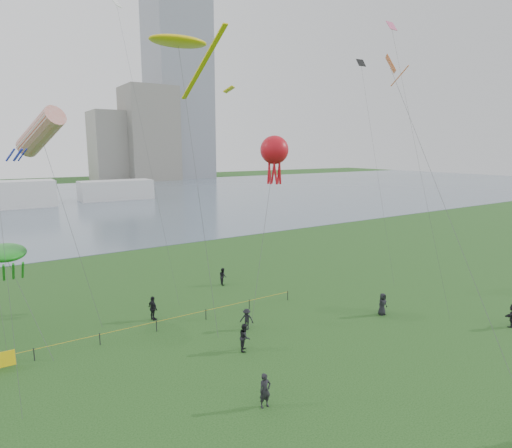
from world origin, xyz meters
TOP-DOWN VIEW (x-y plane):
  - ground_plane at (0.00, 0.00)m, footprint 400.00×400.00m
  - lake at (0.00, 100.00)m, footprint 400.00×120.00m
  - tower at (62.00, 168.00)m, footprint 24.00×24.00m
  - building_mid at (46.00, 162.00)m, footprint 20.00×20.00m
  - building_low at (32.00, 168.00)m, footprint 16.00×18.00m
  - pavilion_left at (-12.00, 95.00)m, footprint 22.00×8.00m
  - pavilion_right at (14.00, 98.00)m, footprint 18.00×7.00m
  - fence at (-12.14, 14.06)m, footprint 24.07×0.07m
  - spectator_a at (-2.16, 8.04)m, footprint 1.09×1.14m
  - spectator_b at (-0.31, 10.78)m, footprint 1.13×1.16m
  - spectator_c at (-5.49, 16.24)m, footprint 0.69×1.19m
  - spectator_d at (10.31, 7.24)m, footprint 0.88×0.58m
  - spectator_f at (-4.59, 2.10)m, footprint 0.68×0.46m
  - spectator_g at (3.29, 20.99)m, footprint 0.78×0.92m
  - kite_stingray at (-1.67, 18.51)m, footprint 4.78×9.97m
  - kite_windsock at (-11.82, 20.31)m, footprint 5.06×5.83m
  - kite_creature at (-14.85, 18.61)m, footprint 3.17×7.65m
  - kite_octopus at (5.39, 15.41)m, footprint 6.38×5.60m
  - kite_delta at (11.03, 7.65)m, footprint 5.96×14.88m
  - small_kites at (-4.07, 17.82)m, footprint 38.70×15.41m

SIDE VIEW (x-z plane):
  - ground_plane at x=0.00m, z-range 0.00..0.00m
  - lake at x=0.00m, z-range -0.02..0.06m
  - fence at x=-12.14m, z-range 0.03..1.08m
  - spectator_b at x=-0.31m, z-range 0.00..1.59m
  - spectator_g at x=3.29m, z-range 0.00..1.68m
  - spectator_d at x=10.31m, z-range 0.00..1.79m
  - spectator_f at x=-4.59m, z-range 0.00..1.83m
  - spectator_a at x=-2.16m, z-range 0.00..1.85m
  - spectator_c at x=-5.49m, z-range 0.00..1.91m
  - pavilion_right at x=14.00m, z-range 0.00..5.00m
  - pavilion_left at x=-12.00m, z-range 0.00..6.00m
  - kite_creature at x=-14.85m, z-range 2.84..9.49m
  - kite_octopus at x=5.39m, z-range 5.86..20.13m
  - building_low at x=32.00m, z-range 0.00..28.00m
  - kite_windsock at x=-11.82m, z-range 6.25..22.41m
  - kite_delta at x=11.03m, z-range 8.25..28.40m
  - building_mid at x=46.00m, z-range 0.00..38.00m
  - kite_stingray at x=-1.67m, z-range 10.45..32.30m
  - small_kites at x=-4.07m, z-range 20.07..26.25m
  - tower at x=62.00m, z-range 0.00..120.00m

